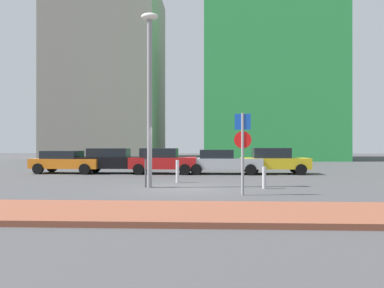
% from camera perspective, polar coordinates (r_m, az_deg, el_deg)
% --- Properties ---
extents(ground_plane, '(120.00, 120.00, 0.00)m').
position_cam_1_polar(ground_plane, '(15.34, -1.29, -6.65)').
color(ground_plane, '#424244').
extents(sidewalk_brick, '(40.00, 3.00, 0.14)m').
position_cam_1_polar(sidewalk_brick, '(9.58, -3.71, -10.21)').
color(sidewalk_brick, brown).
rests_on(sidewalk_brick, ground).
extents(parked_car_orange, '(4.33, 2.17, 1.37)m').
position_cam_1_polar(parked_car_orange, '(24.41, -18.34, -2.49)').
color(parked_car_orange, orange).
rests_on(parked_car_orange, ground).
extents(parked_car_black, '(4.60, 2.14, 1.52)m').
position_cam_1_polar(parked_car_black, '(23.65, -11.57, -2.39)').
color(parked_car_black, black).
rests_on(parked_car_black, ground).
extents(parked_car_red, '(3.97, 2.10, 1.53)m').
position_cam_1_polar(parked_car_red, '(22.87, -4.44, -2.47)').
color(parked_car_red, red).
rests_on(parked_car_red, ground).
extents(parked_car_silver, '(4.60, 2.11, 1.45)m').
position_cam_1_polar(parked_car_silver, '(22.75, 4.47, -2.63)').
color(parked_car_silver, '#B7BABF').
rests_on(parked_car_silver, ground).
extents(parked_car_yellow, '(4.03, 1.97, 1.55)m').
position_cam_1_polar(parked_car_yellow, '(23.22, 12.12, -2.43)').
color(parked_car_yellow, gold).
rests_on(parked_car_yellow, ground).
extents(parking_sign_post, '(0.60, 0.12, 2.85)m').
position_cam_1_polar(parking_sign_post, '(13.28, 7.60, 0.08)').
color(parking_sign_post, gray).
rests_on(parking_sign_post, ground).
extents(parking_meter, '(0.18, 0.14, 1.47)m').
position_cam_1_polar(parking_meter, '(15.74, -6.97, -3.03)').
color(parking_meter, '#4C4C51').
rests_on(parking_meter, ground).
extents(street_lamp, '(0.70, 0.36, 7.12)m').
position_cam_1_polar(street_lamp, '(15.75, -6.37, 8.79)').
color(street_lamp, gray).
rests_on(street_lamp, ground).
extents(traffic_bollard_near, '(0.15, 0.15, 1.04)m').
position_cam_1_polar(traffic_bollard_near, '(17.56, -2.20, -4.11)').
color(traffic_bollard_near, '#B7B7BC').
rests_on(traffic_bollard_near, ground).
extents(traffic_bollard_mid, '(0.15, 0.15, 0.87)m').
position_cam_1_polar(traffic_bollard_mid, '(15.45, 10.77, -4.98)').
color(traffic_bollard_mid, '#B7B7BC').
rests_on(traffic_bollard_mid, ground).
extents(building_colorful_midrise, '(15.20, 15.24, 22.55)m').
position_cam_1_polar(building_colorful_midrise, '(48.65, 11.10, 11.20)').
color(building_colorful_midrise, green).
rests_on(building_colorful_midrise, ground).
extents(building_under_construction, '(14.41, 13.90, 23.19)m').
position_cam_1_polar(building_under_construction, '(55.74, -12.38, 10.09)').
color(building_under_construction, gray).
rests_on(building_under_construction, ground).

